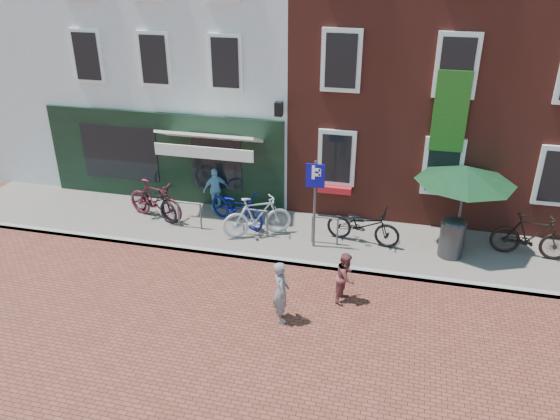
% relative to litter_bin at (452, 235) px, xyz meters
% --- Properties ---
extents(ground, '(80.00, 80.00, 0.00)m').
position_rel_litter_bin_xyz_m(ground, '(-3.87, -1.34, -0.71)').
color(ground, brown).
extents(sidewalk, '(24.00, 3.00, 0.10)m').
position_rel_litter_bin_xyz_m(sidewalk, '(-2.87, 0.16, -0.66)').
color(sidewalk, slate).
rests_on(sidewalk, ground).
extents(building_stucco, '(8.00, 8.00, 9.00)m').
position_rel_litter_bin_xyz_m(building_stucco, '(-8.87, 5.66, 3.79)').
color(building_stucco, silver).
rests_on(building_stucco, ground).
extents(building_brick_mid, '(6.00, 8.00, 10.00)m').
position_rel_litter_bin_xyz_m(building_brick_mid, '(-1.87, 5.66, 4.29)').
color(building_brick_mid, maroon).
rests_on(building_brick_mid, ground).
extents(filler_left, '(7.00, 8.00, 9.00)m').
position_rel_litter_bin_xyz_m(filler_left, '(-16.37, 5.66, 3.79)').
color(filler_left, silver).
rests_on(filler_left, ground).
extents(litter_bin, '(0.65, 0.65, 1.19)m').
position_rel_litter_bin_xyz_m(litter_bin, '(0.00, 0.00, 0.00)').
color(litter_bin, '#3A393C').
rests_on(litter_bin, sidewalk).
extents(parking_sign, '(0.50, 0.07, 2.51)m').
position_rel_litter_bin_xyz_m(parking_sign, '(-3.64, -0.37, 1.08)').
color(parking_sign, '#4C4C4F').
rests_on(parking_sign, sidewalk).
extents(parasol, '(2.63, 2.63, 2.43)m').
position_rel_litter_bin_xyz_m(parasol, '(0.17, 0.63, 1.58)').
color(parasol, '#4C4C4F').
rests_on(parasol, sidewalk).
extents(woman, '(0.53, 0.63, 1.48)m').
position_rel_litter_bin_xyz_m(woman, '(-3.76, -3.66, 0.03)').
color(woman, slate).
rests_on(woman, ground).
extents(boy, '(0.60, 0.70, 1.26)m').
position_rel_litter_bin_xyz_m(boy, '(-2.47, -2.57, -0.08)').
color(boy, brown).
rests_on(boy, ground).
extents(cafe_person, '(0.83, 0.76, 1.36)m').
position_rel_litter_bin_xyz_m(cafe_person, '(-7.05, 1.26, 0.07)').
color(cafe_person, '#7FC3E7').
rests_on(cafe_person, sidewalk).
extents(bicycle_0, '(2.18, 1.51, 1.09)m').
position_rel_litter_bin_xyz_m(bicycle_0, '(-8.72, 0.29, -0.07)').
color(bicycle_0, black).
rests_on(bicycle_0, sidewalk).
extents(bicycle_1, '(2.08, 1.08, 1.20)m').
position_rel_litter_bin_xyz_m(bicycle_1, '(-8.61, 0.23, -0.01)').
color(bicycle_1, '#521623').
rests_on(bicycle_1, sidewalk).
extents(bicycle_2, '(2.17, 1.55, 1.09)m').
position_rel_litter_bin_xyz_m(bicycle_2, '(-6.11, 0.45, -0.07)').
color(bicycle_2, '#070D5B').
rests_on(bicycle_2, sidewalk).
extents(bicycle_3, '(2.04, 1.44, 1.20)m').
position_rel_litter_bin_xyz_m(bicycle_3, '(-5.32, -0.13, -0.01)').
color(bicycle_3, '#B6B6B9').
rests_on(bicycle_3, sidewalk).
extents(bicycle_4, '(2.15, 1.04, 1.09)m').
position_rel_litter_bin_xyz_m(bicycle_4, '(-2.36, 0.18, -0.07)').
color(bicycle_4, black).
rests_on(bicycle_4, sidewalk).
extents(bicycle_5, '(2.04, 0.72, 1.20)m').
position_rel_litter_bin_xyz_m(bicycle_5, '(2.01, 0.46, -0.01)').
color(bicycle_5, black).
rests_on(bicycle_5, sidewalk).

